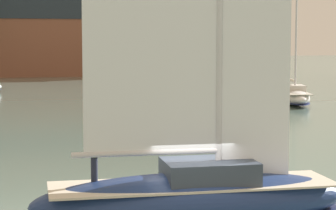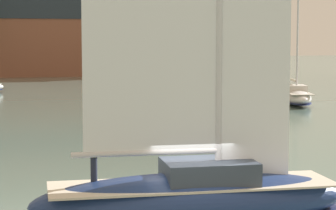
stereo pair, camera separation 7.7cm
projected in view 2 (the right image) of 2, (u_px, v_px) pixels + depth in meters
waterfront_building at (92, 15)px, 106.71m from camera, size 43.93×16.33×19.33m
tree_shore_right at (261, 0)px, 103.89m from camera, size 8.24×8.24×16.96m
sailboat_main at (193, 192)px, 19.43m from camera, size 9.86×3.18×13.39m
sailboat_moored_outer_mooring at (295, 96)px, 56.73m from camera, size 4.29×8.60×11.39m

